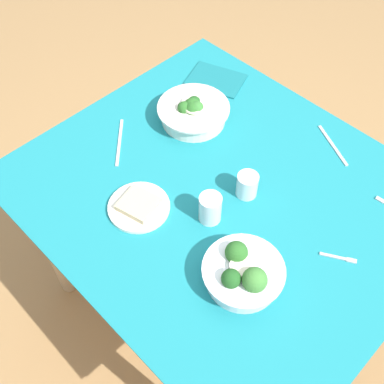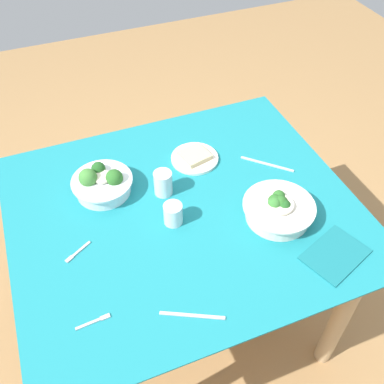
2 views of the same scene
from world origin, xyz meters
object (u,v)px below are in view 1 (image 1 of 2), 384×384
at_px(bread_side_plate, 139,206).
at_px(fork_by_near_bowl, 340,258).
at_px(broccoli_bowl_near, 193,112).
at_px(water_glass_center, 210,208).
at_px(broccoli_bowl_far, 243,273).
at_px(water_glass_side, 247,185).
at_px(table_knife_right, 333,145).
at_px(napkin_folded_upper, 216,79).
at_px(table_knife_left, 120,142).

bearing_deg(bread_side_plate, fork_by_near_bowl, -151.56).
height_order(broccoli_bowl_near, water_glass_center, same).
relative_size(broccoli_bowl_far, bread_side_plate, 1.18).
height_order(water_glass_side, table_knife_right, water_glass_side).
xyz_separation_m(water_glass_center, water_glass_side, (-0.01, -0.15, -0.01)).
relative_size(broccoli_bowl_near, table_knife_right, 1.30).
distance_m(broccoli_bowl_far, napkin_folded_upper, 0.85).
height_order(water_glass_side, fork_by_near_bowl, water_glass_side).
bearing_deg(bread_side_plate, table_knife_right, -112.42).
xyz_separation_m(bread_side_plate, water_glass_side, (-0.19, -0.27, 0.03)).
bearing_deg(table_knife_left, water_glass_center, 43.29).
xyz_separation_m(water_glass_side, table_knife_right, (-0.07, -0.36, -0.04)).
distance_m(fork_by_near_bowl, table_knife_right, 0.44).
distance_m(water_glass_side, table_knife_right, 0.37).
bearing_deg(table_knife_left, fork_by_near_bowl, 55.16).
distance_m(bread_side_plate, table_knife_right, 0.68).
distance_m(broccoli_bowl_far, water_glass_center, 0.22).
bearing_deg(bread_side_plate, broccoli_bowl_far, -174.10).
bearing_deg(table_knife_left, broccoli_bowl_far, 35.69).
xyz_separation_m(water_glass_center, fork_by_near_bowl, (-0.35, -0.16, -0.05)).
bearing_deg(water_glass_side, napkin_folded_upper, -36.74).
xyz_separation_m(broccoli_bowl_near, water_glass_center, (-0.33, 0.26, 0.01)).
relative_size(table_knife_left, table_knife_right, 1.12).
bearing_deg(fork_by_near_bowl, table_knife_left, 160.83).
height_order(broccoli_bowl_near, table_knife_right, broccoli_bowl_near).
relative_size(broccoli_bowl_near, fork_by_near_bowl, 2.67).
bearing_deg(water_glass_side, fork_by_near_bowl, -177.92).
distance_m(broccoli_bowl_near, table_knife_left, 0.27).
relative_size(broccoli_bowl_far, table_knife_right, 1.16).
xyz_separation_m(fork_by_near_bowl, napkin_folded_upper, (0.78, -0.32, 0.00)).
xyz_separation_m(water_glass_side, table_knife_left, (0.44, 0.14, -0.04)).
xyz_separation_m(bread_side_plate, table_knife_left, (0.25, -0.13, -0.01)).
distance_m(broccoli_bowl_far, water_glass_side, 0.30).
relative_size(fork_by_near_bowl, table_knife_left, 0.44).
height_order(broccoli_bowl_far, table_knife_left, broccoli_bowl_far).
relative_size(broccoli_bowl_near, water_glass_side, 3.15).
xyz_separation_m(water_glass_center, table_knife_right, (-0.09, -0.51, -0.05)).
distance_m(broccoli_bowl_far, table_knife_left, 0.64).
distance_m(broccoli_bowl_near, napkin_folded_upper, 0.24).
relative_size(broccoli_bowl_far, fork_by_near_bowl, 2.37).
height_order(fork_by_near_bowl, table_knife_right, same).
bearing_deg(water_glass_center, fork_by_near_bowl, -155.76).
height_order(water_glass_side, napkin_folded_upper, water_glass_side).
distance_m(water_glass_side, fork_by_near_bowl, 0.34).
relative_size(water_glass_center, table_knife_right, 0.49).
bearing_deg(water_glass_side, broccoli_bowl_near, -18.04).
bearing_deg(water_glass_center, broccoli_bowl_far, 156.88).
bearing_deg(water_glass_center, broccoli_bowl_near, -38.12).
distance_m(bread_side_plate, table_knife_left, 0.29).
bearing_deg(broccoli_bowl_near, water_glass_center, 141.88).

